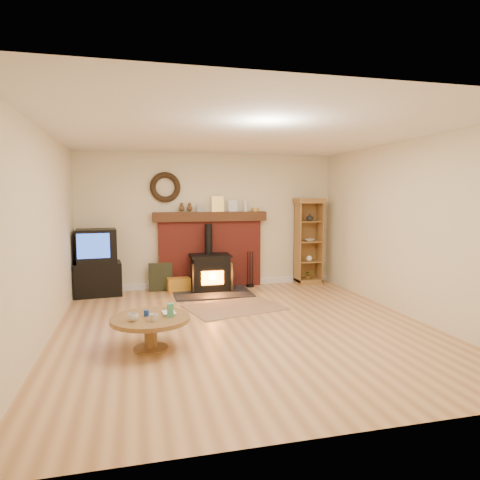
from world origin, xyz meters
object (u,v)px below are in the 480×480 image
object	(u,v)px
curio_cabinet	(308,241)
coffee_table	(151,323)
tv_unit	(97,264)
wood_stove	(210,274)

from	to	relation	value
curio_cabinet	coffee_table	distance (m)	4.56
tv_unit	curio_cabinet	xyz separation A→B (m)	(4.09, 0.08, 0.30)
wood_stove	coffee_table	bearing A→B (deg)	-112.87
tv_unit	wood_stove	bearing A→B (deg)	-5.55
curio_cabinet	coffee_table	bearing A→B (deg)	-136.22
tv_unit	coffee_table	xyz separation A→B (m)	(0.82, -3.05, -0.25)
wood_stove	curio_cabinet	world-z (taller)	curio_cabinet
curio_cabinet	tv_unit	bearing A→B (deg)	-178.83
wood_stove	curio_cabinet	xyz separation A→B (m)	(2.07, 0.28, 0.54)
coffee_table	tv_unit	bearing A→B (deg)	105.10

